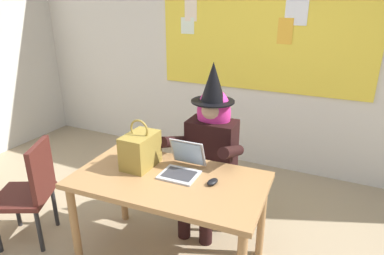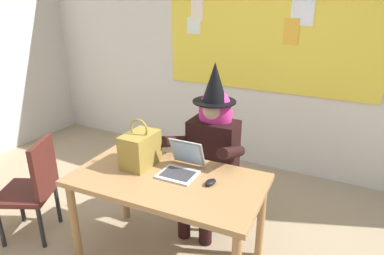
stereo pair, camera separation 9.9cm
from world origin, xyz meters
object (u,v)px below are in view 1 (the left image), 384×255
at_px(laptop, 183,166).
at_px(chair_spare_by_window, 31,188).
at_px(person_costumed, 210,142).
at_px(desk_main, 169,189).
at_px(handbag, 140,150).
at_px(computer_mouse, 213,182).
at_px(chair_at_desk, 213,166).

relative_size(laptop, chair_spare_by_window, 0.36).
bearing_deg(person_costumed, laptop, -2.67).
xyz_separation_m(desk_main, person_costumed, (0.06, 0.62, 0.14)).
relative_size(laptop, handbag, 0.85).
bearing_deg(chair_spare_by_window, desk_main, 166.02).
distance_m(desk_main, laptop, 0.19).
height_order(desk_main, chair_spare_by_window, chair_spare_by_window).
bearing_deg(person_costumed, computer_mouse, 22.77).
relative_size(person_costumed, chair_spare_by_window, 1.66).
bearing_deg(chair_at_desk, laptop, -3.16).
bearing_deg(chair_spare_by_window, computer_mouse, 165.50).
xyz_separation_m(chair_at_desk, laptop, (-0.00, -0.62, 0.29)).
xyz_separation_m(laptop, computer_mouse, (0.27, -0.06, -0.03)).
distance_m(chair_at_desk, laptop, 0.68).
distance_m(person_costumed, handbag, 0.65).
bearing_deg(person_costumed, chair_spare_by_window, -56.00).
distance_m(person_costumed, laptop, 0.50).
relative_size(desk_main, person_costumed, 0.97).
relative_size(desk_main, laptop, 4.42).
distance_m(handbag, chair_spare_by_window, 1.00).
relative_size(chair_at_desk, handbag, 2.35).
distance_m(desk_main, handbag, 0.37).
relative_size(desk_main, computer_mouse, 13.67).
bearing_deg(desk_main, chair_at_desk, 86.02).
relative_size(handbag, chair_spare_by_window, 0.43).
relative_size(laptop, computer_mouse, 3.09).
xyz_separation_m(chair_at_desk, person_costumed, (0.01, -0.12, 0.29)).
height_order(desk_main, chair_at_desk, chair_at_desk).
bearing_deg(computer_mouse, chair_spare_by_window, -156.47).
bearing_deg(chair_at_desk, computer_mouse, 18.04).
relative_size(chair_at_desk, person_costumed, 0.61).
distance_m(computer_mouse, chair_spare_by_window, 1.52).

